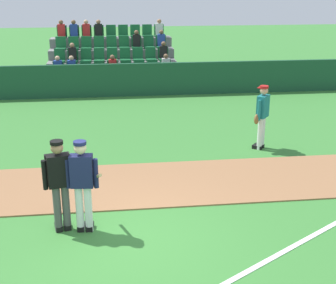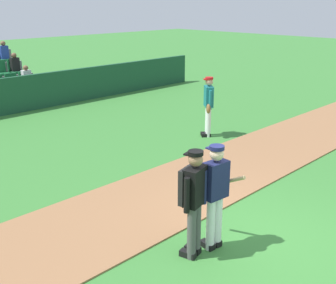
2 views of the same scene
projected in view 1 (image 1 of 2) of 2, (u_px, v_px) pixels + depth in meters
ground_plane at (123, 242)px, 8.40m from camera, size 80.00×80.00×0.00m
infield_dirt_path at (119, 185)px, 10.68m from camera, size 28.00×2.47×0.03m
foul_line_chalk at (295, 245)px, 8.28m from camera, size 10.22×6.46×0.01m
dugout_fence at (113, 80)px, 18.58m from camera, size 20.00×0.16×1.30m
stadium_bleachers at (112, 67)px, 20.70m from camera, size 5.55×3.80×2.70m
batter_navy_jersey at (83, 183)px, 8.47m from camera, size 0.66×0.79×1.76m
umpire_home_plate at (59, 180)px, 8.49m from camera, size 0.58×0.37×1.76m
runner_teal_jersey at (262, 115)px, 12.70m from camera, size 0.53×0.53×1.76m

